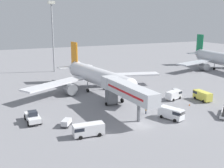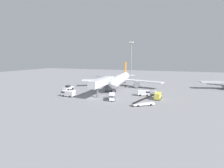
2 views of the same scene
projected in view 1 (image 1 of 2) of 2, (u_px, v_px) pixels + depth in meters
ground_plane at (141, 125)px, 53.03m from camera, size 300.00×300.00×0.00m
airplane_at_gate at (97, 77)px, 76.90m from camera, size 42.56×38.22×12.80m
jet_bridge at (125, 90)px, 58.91m from camera, size 3.77×19.30×6.85m
pushback_tug at (33, 117)px, 54.51m from camera, size 2.70×5.87×2.35m
service_van_far_right at (174, 95)px, 69.91m from camera, size 5.02×3.32×2.17m
service_van_mid_left at (88, 129)px, 48.02m from camera, size 5.61×2.61×2.22m
service_van_far_left at (202, 95)px, 69.08m from camera, size 2.49×5.31×2.31m
service_van_near_left at (172, 113)px, 56.08m from camera, size 3.66×5.56×2.36m
baggage_cart_mid_right at (66, 122)px, 52.57m from camera, size 2.60×2.90×1.31m
baggage_cart_outer_right at (177, 91)px, 74.59m from camera, size 1.76×2.90×1.43m
ground_crew_worker_foreground at (146, 110)px, 59.34m from camera, size 0.38×0.38×1.65m
safety_cone_alpha at (190, 105)px, 65.01m from camera, size 0.31×0.31×0.48m
airplane_background at (222, 59)px, 109.13m from camera, size 40.33×38.88×13.21m
apron_light_mast at (52, 24)px, 102.60m from camera, size 2.40×2.40×26.21m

